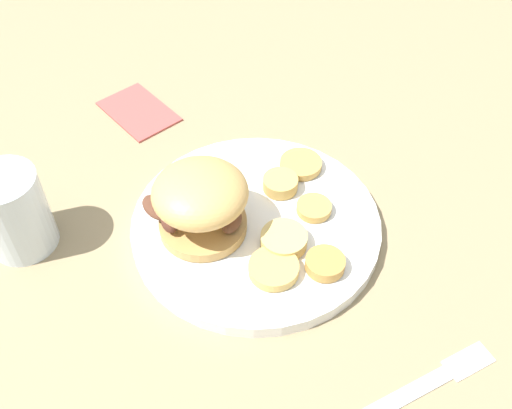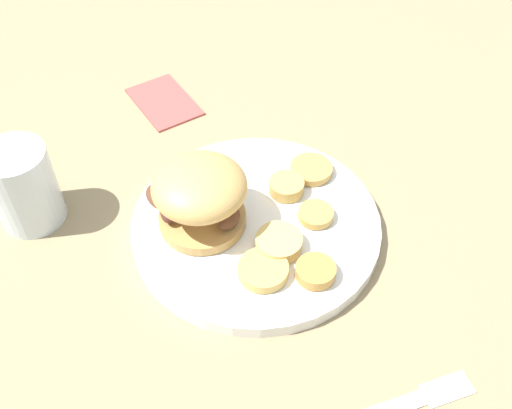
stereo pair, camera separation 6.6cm
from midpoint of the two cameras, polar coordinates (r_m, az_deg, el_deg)
ground_plane at (r=0.69m, az=-2.73°, el=-2.57°), size 4.00×4.00×0.00m
dinner_plate at (r=0.68m, az=-2.76°, el=-2.03°), size 0.28×0.28×0.02m
sandwich at (r=0.64m, az=-8.31°, el=0.34°), size 0.11×0.11×0.08m
potato_round_0 at (r=0.68m, az=2.81°, el=-0.47°), size 0.04×0.04×0.01m
potato_round_1 at (r=0.73m, az=1.73°, el=3.74°), size 0.05×0.05×0.01m
potato_round_2 at (r=0.70m, az=-0.33°, el=1.88°), size 0.04×0.04×0.02m
potato_round_3 at (r=0.65m, az=-0.23°, el=-3.54°), size 0.05×0.05×0.01m
potato_round_4 at (r=0.63m, az=-1.32°, el=-6.28°), size 0.05×0.05×0.01m
potato_round_5 at (r=0.63m, az=3.64°, el=-5.81°), size 0.04×0.04×0.01m
fork at (r=0.60m, az=12.62°, el=-16.63°), size 0.16×0.04×0.00m
drinking_glass at (r=0.70m, az=-24.62°, el=-0.82°), size 0.07×0.07×0.10m
napkin at (r=0.86m, az=-13.31°, el=8.60°), size 0.10×0.13×0.01m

